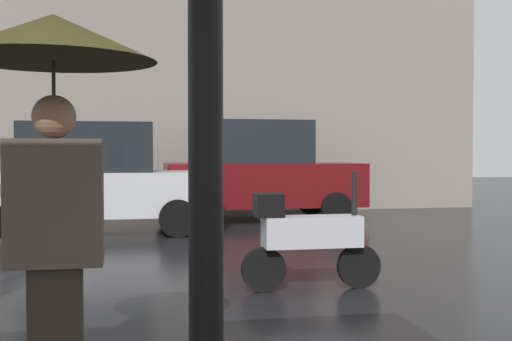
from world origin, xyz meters
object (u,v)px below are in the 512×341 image
(parked_scooter, at_px, (308,237))
(parked_car_right, at_px, (260,171))
(parked_car_left, at_px, (96,178))
(pedestrian_with_umbrella, at_px, (54,99))

(parked_scooter, distance_m, parked_car_right, 6.71)
(parked_scooter, xyz_separation_m, parked_car_left, (-2.42, 5.23, 0.41))
(pedestrian_with_umbrella, height_order, parked_car_right, pedestrian_with_umbrella)
(parked_car_left, relative_size, parked_car_right, 1.00)
(pedestrian_with_umbrella, distance_m, parked_car_left, 8.13)
(pedestrian_with_umbrella, xyz_separation_m, parked_car_left, (-0.23, 8.09, -0.75))
(pedestrian_with_umbrella, height_order, parked_car_left, pedestrian_with_umbrella)
(parked_car_right, bearing_deg, parked_scooter, -94.08)
(pedestrian_with_umbrella, relative_size, parked_car_right, 0.54)
(parked_scooter, height_order, parked_car_left, parked_car_left)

